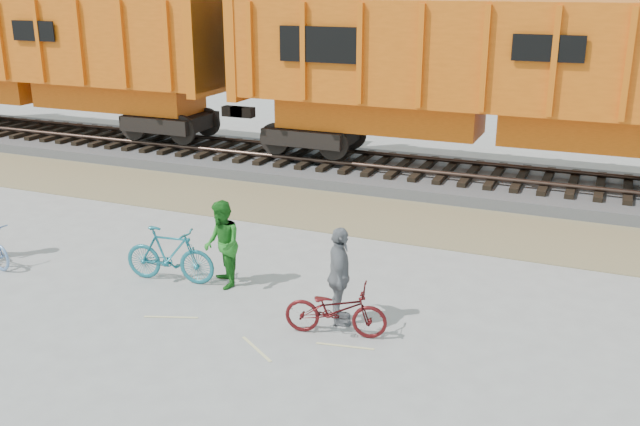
# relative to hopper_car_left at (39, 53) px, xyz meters

# --- Properties ---
(ground) EXTENTS (120.00, 120.00, 0.00)m
(ground) POSITION_rel_hopper_car_left_xyz_m (12.63, -9.00, -3.01)
(ground) COLOR #9E9E99
(ground) RESTS_ON ground
(gravel_strip) EXTENTS (120.00, 3.00, 0.02)m
(gravel_strip) POSITION_rel_hopper_car_left_xyz_m (12.63, -3.50, -3.00)
(gravel_strip) COLOR #887654
(gravel_strip) RESTS_ON ground
(ballast_bed) EXTENTS (120.00, 4.00, 0.30)m
(ballast_bed) POSITION_rel_hopper_car_left_xyz_m (12.63, 0.00, -2.86)
(ballast_bed) COLOR slate
(ballast_bed) RESTS_ON ground
(track) EXTENTS (120.00, 2.60, 0.24)m
(track) POSITION_rel_hopper_car_left_xyz_m (12.63, 0.00, -2.53)
(track) COLOR black
(track) RESTS_ON ballast_bed
(hopper_car_left) EXTENTS (14.00, 3.13, 4.65)m
(hopper_car_left) POSITION_rel_hopper_car_left_xyz_m (0.00, 0.00, 0.00)
(hopper_car_left) COLOR black
(hopper_car_left) RESTS_ON track
(hopper_car_center) EXTENTS (14.00, 3.13, 4.65)m
(hopper_car_center) POSITION_rel_hopper_car_left_xyz_m (15.00, 0.00, 0.00)
(hopper_car_center) COLOR black
(hopper_car_center) RESTS_ON track
(bicycle_teal) EXTENTS (1.79, 0.72, 1.05)m
(bicycle_teal) POSITION_rel_hopper_car_left_xyz_m (10.78, -8.53, -2.48)
(bicycle_teal) COLOR #1D6D7B
(bicycle_teal) RESTS_ON ground
(bicycle_maroon) EXTENTS (1.69, 0.87, 0.85)m
(bicycle_maroon) POSITION_rel_hopper_car_left_xyz_m (14.35, -9.29, -2.58)
(bicycle_maroon) COLOR #4E0F11
(bicycle_maroon) RESTS_ON ground
(person_man) EXTENTS (0.96, 0.98, 1.60)m
(person_man) POSITION_rel_hopper_car_left_xyz_m (11.78, -8.33, -2.21)
(person_man) COLOR #20721F
(person_man) RESTS_ON ground
(person_woman) EXTENTS (0.73, 1.03, 1.63)m
(person_woman) POSITION_rel_hopper_car_left_xyz_m (14.25, -8.89, -2.19)
(person_woman) COLOR slate
(person_woman) RESTS_ON ground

